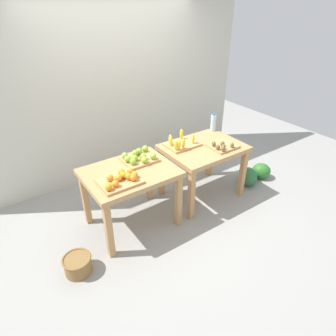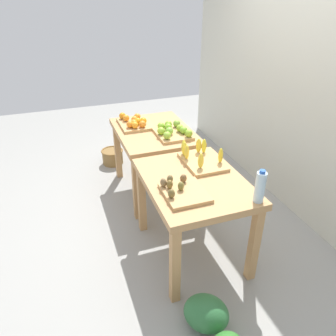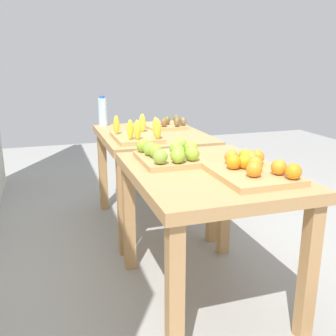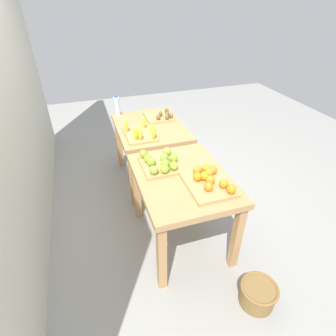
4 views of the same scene
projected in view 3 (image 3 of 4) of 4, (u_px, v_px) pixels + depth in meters
The scene contains 9 objects.
ground_plane at pixel (173, 252), 2.78m from camera, with size 8.00×8.00×0.00m, color #969691.
display_table_left at pixel (207, 190), 2.08m from camera, with size 1.04×0.80×0.78m.
display_table_right at pixel (152, 147), 3.11m from camera, with size 1.04×0.80×0.78m.
orange_bin at pixel (253, 168), 1.92m from camera, with size 0.45×0.36×0.11m.
apple_bin at pixel (170, 154), 2.19m from camera, with size 0.41×0.34×0.11m.
banana_crate at pixel (138, 134), 2.79m from camera, with size 0.44×0.32×0.17m.
kiwi_bin at pixel (166, 125), 3.28m from camera, with size 0.37×0.32×0.10m.
water_bottle at pixel (103, 112), 3.36m from camera, with size 0.08×0.08×0.26m.
watermelon_pile at pixel (149, 177), 4.13m from camera, with size 0.71×0.43×0.27m.
Camera 3 is at (-2.37, 0.81, 1.35)m, focal length 41.09 mm.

